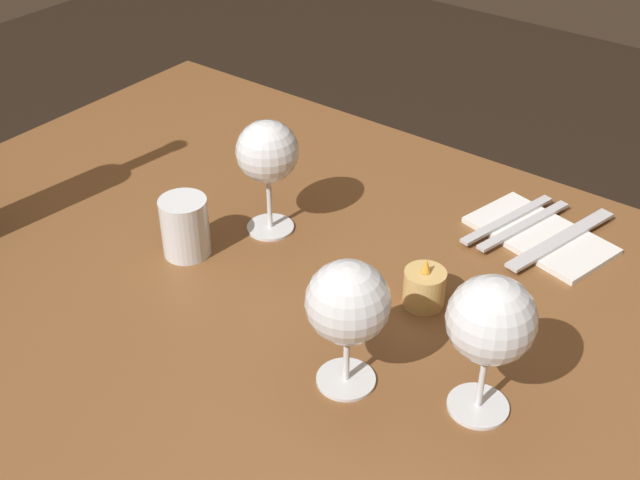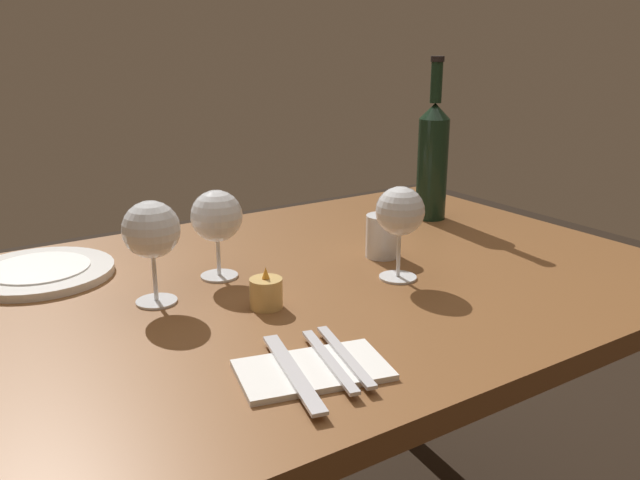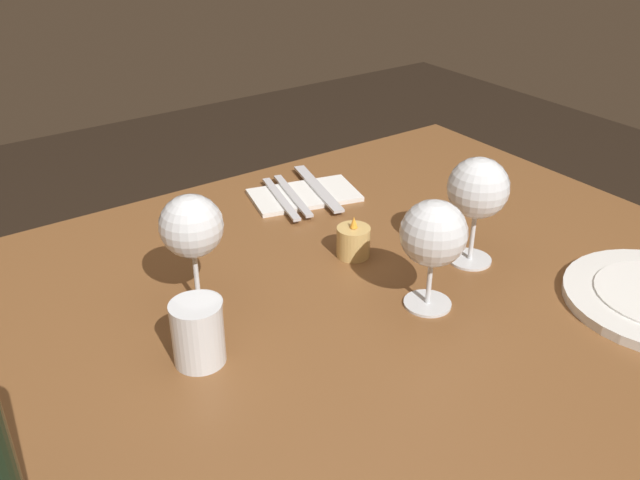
{
  "view_description": "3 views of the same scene",
  "coord_description": "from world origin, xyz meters",
  "px_view_note": "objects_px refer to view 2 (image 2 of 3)",
  "views": [
    {
      "loc": [
        0.5,
        -0.63,
        1.38
      ],
      "look_at": [
        0.04,
        -0.03,
        0.86
      ],
      "focal_mm": 45.93,
      "sensor_mm": 36.0,
      "label": 1
    },
    {
      "loc": [
        0.6,
        0.94,
        1.15
      ],
      "look_at": [
        -0.03,
        -0.01,
        0.8
      ],
      "focal_mm": 37.85,
      "sensor_mm": 36.0,
      "label": 2
    },
    {
      "loc": [
        -0.45,
        -0.66,
        1.28
      ],
      "look_at": [
        0.02,
        0.01,
        0.83
      ],
      "focal_mm": 38.98,
      "sensor_mm": 36.0,
      "label": 3
    }
  ],
  "objects_px": {
    "wine_glass_right": "(217,218)",
    "votive_candle": "(266,294)",
    "fork_inner": "(329,360)",
    "wine_glass_centre": "(151,232)",
    "wine_glass_left": "(400,213)",
    "wine_bottle": "(433,158)",
    "table_knife": "(292,372)",
    "folded_napkin": "(313,370)",
    "fork_outer": "(345,355)",
    "water_tumbler": "(382,238)",
    "dinner_plate": "(39,272)"
  },
  "relations": [
    {
      "from": "wine_glass_centre",
      "to": "table_knife",
      "type": "height_order",
      "value": "wine_glass_centre"
    },
    {
      "from": "fork_outer",
      "to": "table_knife",
      "type": "xyz_separation_m",
      "value": [
        0.08,
        0.0,
        0.0
      ]
    },
    {
      "from": "wine_glass_right",
      "to": "wine_glass_centre",
      "type": "height_order",
      "value": "wine_glass_centre"
    },
    {
      "from": "water_tumbler",
      "to": "fork_inner",
      "type": "relative_size",
      "value": 0.46
    },
    {
      "from": "votive_candle",
      "to": "table_knife",
      "type": "bearing_deg",
      "value": 68.81
    },
    {
      "from": "fork_inner",
      "to": "wine_glass_centre",
      "type": "bearing_deg",
      "value": -72.2
    },
    {
      "from": "fork_inner",
      "to": "fork_outer",
      "type": "relative_size",
      "value": 1.0
    },
    {
      "from": "wine_bottle",
      "to": "fork_outer",
      "type": "height_order",
      "value": "wine_bottle"
    },
    {
      "from": "fork_outer",
      "to": "wine_bottle",
      "type": "bearing_deg",
      "value": -140.76
    },
    {
      "from": "folded_napkin",
      "to": "water_tumbler",
      "type": "bearing_deg",
      "value": -138.96
    },
    {
      "from": "wine_glass_centre",
      "to": "wine_glass_right",
      "type": "bearing_deg",
      "value": -158.86
    },
    {
      "from": "folded_napkin",
      "to": "wine_glass_right",
      "type": "bearing_deg",
      "value": -97.78
    },
    {
      "from": "votive_candle",
      "to": "table_knife",
      "type": "xyz_separation_m",
      "value": [
        0.08,
        0.22,
        -0.01
      ]
    },
    {
      "from": "wine_glass_right",
      "to": "wine_glass_centre",
      "type": "distance_m",
      "value": 0.14
    },
    {
      "from": "wine_bottle",
      "to": "water_tumbler",
      "type": "relative_size",
      "value": 4.44
    },
    {
      "from": "fork_inner",
      "to": "wine_bottle",
      "type": "bearing_deg",
      "value": -141.93
    },
    {
      "from": "water_tumbler",
      "to": "dinner_plate",
      "type": "bearing_deg",
      "value": -23.47
    },
    {
      "from": "wine_glass_right",
      "to": "dinner_plate",
      "type": "bearing_deg",
      "value": -34.36
    },
    {
      "from": "dinner_plate",
      "to": "table_knife",
      "type": "relative_size",
      "value": 1.23
    },
    {
      "from": "water_tumbler",
      "to": "fork_outer",
      "type": "bearing_deg",
      "value": 45.26
    },
    {
      "from": "water_tumbler",
      "to": "fork_outer",
      "type": "xyz_separation_m",
      "value": [
        0.31,
        0.32,
        -0.03
      ]
    },
    {
      "from": "votive_candle",
      "to": "fork_inner",
      "type": "distance_m",
      "value": 0.22
    },
    {
      "from": "wine_bottle",
      "to": "fork_inner",
      "type": "relative_size",
      "value": 2.05
    },
    {
      "from": "wine_glass_right",
      "to": "table_knife",
      "type": "bearing_deg",
      "value": 77.9
    },
    {
      "from": "wine_bottle",
      "to": "table_knife",
      "type": "relative_size",
      "value": 1.75
    },
    {
      "from": "wine_glass_right",
      "to": "folded_napkin",
      "type": "relative_size",
      "value": 0.74
    },
    {
      "from": "wine_glass_right",
      "to": "dinner_plate",
      "type": "relative_size",
      "value": 0.61
    },
    {
      "from": "votive_candle",
      "to": "water_tumbler",
      "type": "bearing_deg",
      "value": -162.46
    },
    {
      "from": "fork_outer",
      "to": "fork_inner",
      "type": "bearing_deg",
      "value": 0.0
    },
    {
      "from": "wine_bottle",
      "to": "water_tumbler",
      "type": "bearing_deg",
      "value": 30.64
    },
    {
      "from": "wine_glass_right",
      "to": "wine_bottle",
      "type": "height_order",
      "value": "wine_bottle"
    },
    {
      "from": "wine_bottle",
      "to": "table_knife",
      "type": "bearing_deg",
      "value": 35.69
    },
    {
      "from": "wine_glass_left",
      "to": "water_tumbler",
      "type": "distance_m",
      "value": 0.15
    },
    {
      "from": "wine_glass_right",
      "to": "wine_glass_centre",
      "type": "bearing_deg",
      "value": 21.14
    },
    {
      "from": "wine_bottle",
      "to": "wine_glass_centre",
      "type": "bearing_deg",
      "value": 11.25
    },
    {
      "from": "wine_glass_left",
      "to": "wine_glass_right",
      "type": "bearing_deg",
      "value": -34.8
    },
    {
      "from": "fork_inner",
      "to": "table_knife",
      "type": "bearing_deg",
      "value": 0.0
    },
    {
      "from": "wine_bottle",
      "to": "table_knife",
      "type": "distance_m",
      "value": 0.83
    },
    {
      "from": "wine_glass_left",
      "to": "dinner_plate",
      "type": "bearing_deg",
      "value": -34.58
    },
    {
      "from": "wine_glass_left",
      "to": "water_tumbler",
      "type": "xyz_separation_m",
      "value": [
        -0.05,
        -0.11,
        -0.08
      ]
    },
    {
      "from": "table_knife",
      "to": "votive_candle",
      "type": "bearing_deg",
      "value": -111.19
    },
    {
      "from": "wine_glass_right",
      "to": "votive_candle",
      "type": "relative_size",
      "value": 2.34
    },
    {
      "from": "wine_glass_centre",
      "to": "fork_outer",
      "type": "xyz_separation_m",
      "value": [
        -0.13,
        0.33,
        -0.11
      ]
    },
    {
      "from": "fork_inner",
      "to": "table_knife",
      "type": "distance_m",
      "value": 0.05
    },
    {
      "from": "water_tumbler",
      "to": "votive_candle",
      "type": "height_order",
      "value": "water_tumbler"
    },
    {
      "from": "dinner_plate",
      "to": "folded_napkin",
      "type": "xyz_separation_m",
      "value": [
        -0.21,
        0.57,
        -0.0
      ]
    },
    {
      "from": "wine_glass_centre",
      "to": "fork_inner",
      "type": "bearing_deg",
      "value": 107.8
    },
    {
      "from": "wine_bottle",
      "to": "votive_candle",
      "type": "bearing_deg",
      "value": 23.97
    },
    {
      "from": "folded_napkin",
      "to": "table_knife",
      "type": "relative_size",
      "value": 1.01
    },
    {
      "from": "wine_glass_left",
      "to": "wine_bottle",
      "type": "height_order",
      "value": "wine_bottle"
    }
  ]
}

